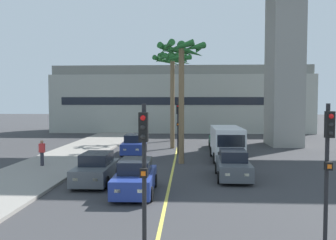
{
  "coord_description": "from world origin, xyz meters",
  "views": [
    {
      "loc": [
        0.91,
        -2.84,
        4.29
      ],
      "look_at": [
        0.0,
        14.0,
        3.38
      ],
      "focal_mm": 38.97,
      "sensor_mm": 36.0,
      "label": 1
    }
  ],
  "objects": [
    {
      "name": "car_queue_front",
      "position": [
        -1.5,
        13.64,
        0.72
      ],
      "size": [
        1.89,
        4.13,
        1.56
      ],
      "color": "navy",
      "rests_on": "ground"
    },
    {
      "name": "car_queue_third",
      "position": [
        -3.83,
        15.65,
        0.72
      ],
      "size": [
        1.85,
        4.11,
        1.56
      ],
      "color": "#4C5156",
      "rests_on": "ground"
    },
    {
      "name": "delivery_van",
      "position": [
        3.72,
        23.36,
        1.29
      ],
      "size": [
        2.18,
        5.26,
        2.36
      ],
      "color": "white",
      "rests_on": "ground"
    },
    {
      "name": "palm_tree_far_median",
      "position": [
        -0.44,
        29.61,
        6.88
      ],
      "size": [
        3.56,
        3.61,
        8.38
      ],
      "color": "brown",
      "rests_on": "ground"
    },
    {
      "name": "lane_stripe_center",
      "position": [
        0.0,
        24.0,
        0.0
      ],
      "size": [
        0.14,
        56.0,
        0.01
      ],
      "primitive_type": "cube",
      "color": "#DBCC4C",
      "rests_on": "ground"
    },
    {
      "name": "sidewalk_left",
      "position": [
        -8.0,
        16.0,
        0.07
      ],
      "size": [
        4.8,
        80.0,
        0.15
      ],
      "primitive_type": "cube",
      "color": "gray",
      "rests_on": "ground"
    },
    {
      "name": "car_queue_second",
      "position": [
        -3.37,
        25.96,
        0.72
      ],
      "size": [
        1.95,
        4.16,
        1.56
      ],
      "color": "navy",
      "rests_on": "ground"
    },
    {
      "name": "car_queue_fourth",
      "position": [
        3.76,
        29.72,
        0.72
      ],
      "size": [
        1.91,
        4.14,
        1.56
      ],
      "color": "#0C4728",
      "rests_on": "ground"
    },
    {
      "name": "traffic_light_right_far_corner",
      "position": [
        4.96,
        7.83,
        2.71
      ],
      "size": [
        0.24,
        0.37,
        4.2
      ],
      "color": "black",
      "rests_on": "ground"
    },
    {
      "name": "palm_tree_mid_median",
      "position": [
        -0.73,
        35.66,
        7.36
      ],
      "size": [
        3.17,
        3.16,
        9.36
      ],
      "color": "brown",
      "rests_on": "ground"
    },
    {
      "name": "car_queue_fifth",
      "position": [
        3.41,
        17.14,
        0.72
      ],
      "size": [
        1.92,
        4.15,
        1.56
      ],
      "color": "#4C5156",
      "rests_on": "ground"
    },
    {
      "name": "palm_tree_near_median",
      "position": [
        0.51,
        21.79,
        6.71
      ],
      "size": [
        3.35,
        3.35,
        8.28
      ],
      "color": "brown",
      "rests_on": "ground"
    },
    {
      "name": "traffic_light_median_near",
      "position": [
        -0.23,
        6.55,
        2.71
      ],
      "size": [
        0.24,
        0.37,
        4.2
      ],
      "color": "black",
      "rests_on": "ground"
    },
    {
      "name": "pier_building_backdrop",
      "position": [
        0.0,
        47.88,
        4.36
      ],
      "size": [
        34.49,
        8.04,
        8.84
      ],
      "color": "#ADB2A8",
      "rests_on": "ground"
    },
    {
      "name": "pedestrian_mid_block",
      "position": [
        -8.31,
        19.62,
        1.0
      ],
      "size": [
        0.34,
        0.22,
        1.62
      ],
      "color": "#2D2D38",
      "rests_on": "sidewalk_left"
    },
    {
      "name": "traffic_light_median_far",
      "position": [
        0.14,
        25.9,
        2.71
      ],
      "size": [
        0.24,
        0.37,
        4.2
      ],
      "color": "black",
      "rests_on": "ground"
    }
  ]
}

